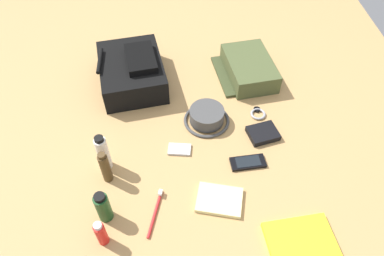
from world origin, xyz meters
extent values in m
cube|color=tan|center=(0.00, 0.00, -0.01)|extent=(2.64, 2.02, 0.02)
cube|color=black|center=(0.32, 0.24, 0.06)|extent=(0.38, 0.31, 0.11)
cube|color=black|center=(0.32, 0.19, 0.13)|extent=(0.20, 0.15, 0.03)
cylinder|color=black|center=(0.32, 0.36, 0.13)|extent=(0.15, 0.02, 0.02)
cube|color=#47512D|center=(0.32, -0.28, 0.04)|extent=(0.30, 0.23, 0.09)
cube|color=#394124|center=(0.32, -0.17, 0.01)|extent=(0.27, 0.10, 0.01)
cylinder|color=#444444|center=(0.07, -0.06, 0.03)|extent=(0.14, 0.14, 0.05)
torus|color=#444444|center=(0.07, -0.06, 0.01)|extent=(0.18, 0.18, 0.01)
cylinder|color=red|center=(-0.40, 0.30, 0.05)|extent=(0.03, 0.03, 0.10)
cylinder|color=silver|center=(-0.40, 0.30, 0.10)|extent=(0.02, 0.02, 0.01)
cylinder|color=#19471E|center=(-0.32, 0.30, 0.06)|extent=(0.05, 0.05, 0.12)
cylinder|color=black|center=(-0.32, 0.30, 0.12)|extent=(0.03, 0.03, 0.01)
cylinder|color=#473319|center=(-0.18, 0.31, 0.06)|extent=(0.03, 0.03, 0.13)
cylinder|color=#473319|center=(-0.18, 0.31, 0.13)|extent=(0.03, 0.03, 0.01)
cylinder|color=white|center=(-0.12, 0.32, 0.07)|extent=(0.04, 0.04, 0.15)
cylinder|color=black|center=(-0.12, 0.32, 0.15)|extent=(0.03, 0.03, 0.01)
cube|color=yellow|center=(-0.45, -0.30, 0.01)|extent=(0.17, 0.22, 0.02)
cube|color=white|center=(-0.45, -0.30, 0.01)|extent=(0.16, 0.21, 0.01)
cube|color=black|center=(-0.15, -0.19, 0.01)|extent=(0.07, 0.13, 0.01)
cube|color=black|center=(-0.15, -0.19, 0.01)|extent=(0.05, 0.09, 0.00)
cube|color=#B7B7BC|center=(-0.07, 0.05, 0.01)|extent=(0.06, 0.09, 0.01)
cylinder|color=silver|center=(-0.07, 0.04, 0.01)|extent=(0.03, 0.03, 0.00)
torus|color=#99999E|center=(0.08, -0.27, 0.01)|extent=(0.06, 0.06, 0.01)
cylinder|color=black|center=(0.11, -0.27, 0.01)|extent=(0.03, 0.03, 0.01)
cylinder|color=red|center=(-0.33, 0.14, 0.01)|extent=(0.17, 0.06, 0.01)
cube|color=white|center=(-0.26, 0.13, 0.02)|extent=(0.02, 0.02, 0.01)
cube|color=black|center=(-0.02, -0.27, 0.01)|extent=(0.11, 0.13, 0.02)
cube|color=beige|center=(-0.29, -0.07, 0.01)|extent=(0.14, 0.17, 0.02)
camera|label=1|loc=(-0.88, 0.06, 1.08)|focal=33.73mm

